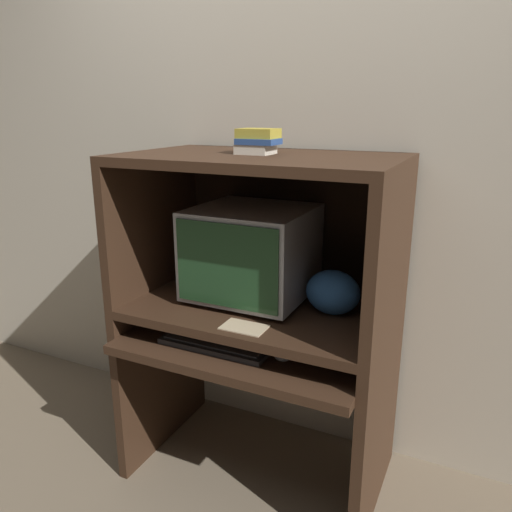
{
  "coord_description": "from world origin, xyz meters",
  "views": [
    {
      "loc": [
        0.79,
        -1.38,
        1.54
      ],
      "look_at": [
        -0.02,
        0.33,
        0.98
      ],
      "focal_mm": 35.0,
      "sensor_mm": 36.0,
      "label": 1
    }
  ],
  "objects_px": {
    "snack_bag": "(333,292)",
    "mouse": "(282,357)",
    "crt_monitor": "(252,252)",
    "keyboard": "(217,343)",
    "book_stack": "(257,141)"
  },
  "relations": [
    {
      "from": "mouse",
      "to": "book_stack",
      "type": "height_order",
      "value": "book_stack"
    },
    {
      "from": "mouse",
      "to": "book_stack",
      "type": "xyz_separation_m",
      "value": [
        -0.2,
        0.22,
        0.74
      ]
    },
    {
      "from": "crt_monitor",
      "to": "book_stack",
      "type": "bearing_deg",
      "value": -42.62
    },
    {
      "from": "crt_monitor",
      "to": "book_stack",
      "type": "distance_m",
      "value": 0.45
    },
    {
      "from": "snack_bag",
      "to": "mouse",
      "type": "bearing_deg",
      "value": -114.89
    },
    {
      "from": "crt_monitor",
      "to": "mouse",
      "type": "xyz_separation_m",
      "value": [
        0.25,
        -0.26,
        -0.3
      ]
    },
    {
      "from": "snack_bag",
      "to": "crt_monitor",
      "type": "bearing_deg",
      "value": 176.48
    },
    {
      "from": "keyboard",
      "to": "snack_bag",
      "type": "xyz_separation_m",
      "value": [
        0.38,
        0.23,
        0.19
      ]
    },
    {
      "from": "mouse",
      "to": "book_stack",
      "type": "bearing_deg",
      "value": 133.03
    },
    {
      "from": "book_stack",
      "to": "keyboard",
      "type": "bearing_deg",
      "value": -107.89
    },
    {
      "from": "crt_monitor",
      "to": "snack_bag",
      "type": "height_order",
      "value": "crt_monitor"
    },
    {
      "from": "keyboard",
      "to": "mouse",
      "type": "bearing_deg",
      "value": -0.57
    },
    {
      "from": "crt_monitor",
      "to": "snack_bag",
      "type": "distance_m",
      "value": 0.37
    },
    {
      "from": "crt_monitor",
      "to": "book_stack",
      "type": "height_order",
      "value": "book_stack"
    },
    {
      "from": "snack_bag",
      "to": "book_stack",
      "type": "distance_m",
      "value": 0.64
    }
  ]
}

